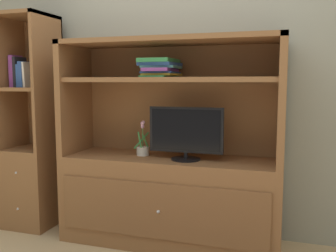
% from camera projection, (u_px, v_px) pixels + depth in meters
% --- Properties ---
extents(painted_rear_wall, '(6.00, 0.10, 2.80)m').
position_uv_depth(painted_rear_wall, '(182.00, 66.00, 3.15)').
color(painted_rear_wall, gray).
rests_on(painted_rear_wall, ground_plane).
extents(media_console, '(1.69, 0.55, 1.58)m').
position_uv_depth(media_console, '(170.00, 179.00, 2.93)').
color(media_console, brown).
rests_on(media_console, ground_plane).
extents(tv_monitor, '(0.56, 0.22, 0.40)m').
position_uv_depth(tv_monitor, '(186.00, 133.00, 2.78)').
color(tv_monitor, black).
rests_on(tv_monitor, media_console).
extents(potted_plant, '(0.11, 0.12, 0.28)m').
position_uv_depth(potted_plant, '(143.00, 148.00, 2.97)').
color(potted_plant, beige).
rests_on(potted_plant, media_console).
extents(magazine_stack, '(0.29, 0.34, 0.14)m').
position_uv_depth(magazine_stack, '(160.00, 68.00, 2.84)').
color(magazine_stack, '#338C4C').
rests_on(magazine_stack, media_console).
extents(bookshelf_tall, '(0.41, 0.44, 1.83)m').
position_uv_depth(bookshelf_tall, '(33.00, 156.00, 3.30)').
color(bookshelf_tall, brown).
rests_on(bookshelf_tall, ground_plane).
extents(upright_book_row, '(0.17, 0.17, 0.27)m').
position_uv_depth(upright_book_row, '(22.00, 73.00, 3.23)').
color(upright_book_row, purple).
rests_on(upright_book_row, bookshelf_tall).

